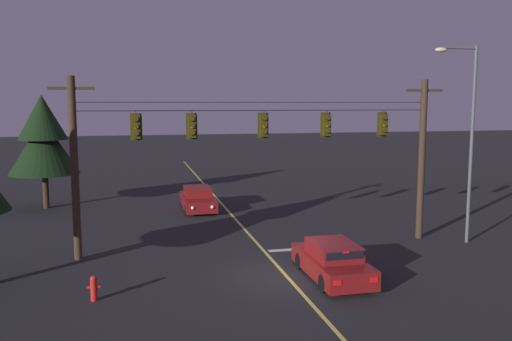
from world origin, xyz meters
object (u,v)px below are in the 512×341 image
traffic_light_left_inner (192,126)px  traffic_light_rightmost (384,124)px  street_lamp_corner (467,128)px  fire_hydrant (94,288)px  tree_verge_near (43,138)px  traffic_light_centre (264,126)px  car_oncoming_lead (198,199)px  car_waiting_near_lane (332,261)px  traffic_light_leftmost (136,127)px  traffic_light_right_inner (327,125)px

traffic_light_left_inner → traffic_light_rightmost: size_ratio=1.00×
street_lamp_corner → fire_hydrant: (-16.09, -3.74, -4.86)m
fire_hydrant → tree_verge_near: bearing=103.0°
traffic_light_centre → traffic_light_rightmost: bearing=0.0°
car_oncoming_lead → fire_hydrant: (-5.13, -14.10, -0.21)m
traffic_light_rightmost → car_waiting_near_lane: size_ratio=0.28×
traffic_light_centre → traffic_light_rightmost: same height
car_oncoming_lead → tree_verge_near: size_ratio=0.64×
tree_verge_near → car_oncoming_lead: bearing=-16.6°
street_lamp_corner → traffic_light_rightmost: bearing=160.6°
traffic_light_rightmost → car_waiting_near_lane: (-4.22, -4.66, -4.80)m
traffic_light_centre → fire_hydrant: bearing=-144.5°
traffic_light_left_inner → car_waiting_near_lane: (4.56, -4.66, -4.80)m
traffic_light_centre → car_oncoming_lead: traffic_light_centre is taller
traffic_light_rightmost → tree_verge_near: bearing=144.4°
traffic_light_leftmost → traffic_light_centre: size_ratio=1.00×
traffic_light_right_inner → traffic_light_left_inner: bearing=180.0°
traffic_light_centre → traffic_light_right_inner: 2.89m
car_waiting_near_lane → car_oncoming_lead: (-3.28, 13.80, -0.00)m
traffic_light_leftmost → tree_verge_near: bearing=114.7°
traffic_light_leftmost → car_waiting_near_lane: bearing=-34.2°
traffic_light_right_inner → car_waiting_near_lane: size_ratio=0.28×
traffic_light_leftmost → traffic_light_right_inner: 8.32m
traffic_light_right_inner → tree_verge_near: 18.16m
car_waiting_near_lane → traffic_light_leftmost: bearing=145.8°
traffic_light_centre → traffic_light_right_inner: bearing=0.0°
traffic_light_centre → car_waiting_near_lane: size_ratio=0.28×
tree_verge_near → traffic_light_left_inner: bearing=-56.8°
fire_hydrant → traffic_light_right_inner: bearing=26.7°
traffic_light_left_inner → traffic_light_centre: same height
car_waiting_near_lane → fire_hydrant: car_waiting_near_lane is taller
traffic_light_right_inner → street_lamp_corner: 6.36m
traffic_light_leftmost → car_waiting_near_lane: traffic_light_leftmost is taller
traffic_light_rightmost → fire_hydrant: bearing=-158.5°
car_waiting_near_lane → tree_verge_near: tree_verge_near is taller
traffic_light_centre → fire_hydrant: size_ratio=1.45×
traffic_light_centre → traffic_light_leftmost: bearing=180.0°
traffic_light_right_inner → street_lamp_corner: bearing=-11.1°
car_waiting_near_lane → car_oncoming_lead: bearing=103.3°
street_lamp_corner → fire_hydrant: bearing=-166.9°
car_oncoming_lead → traffic_light_centre: bearing=-78.6°
car_waiting_near_lane → car_oncoming_lead: same height
traffic_light_leftmost → car_oncoming_lead: (3.58, 9.14, -4.80)m
car_waiting_near_lane → traffic_light_centre: bearing=107.1°
traffic_light_centre → street_lamp_corner: 9.21m
tree_verge_near → fire_hydrant: bearing=-77.0°
fire_hydrant → traffic_light_rightmost: bearing=21.5°
traffic_light_leftmost → traffic_light_right_inner: same height
car_oncoming_lead → street_lamp_corner: street_lamp_corner is taller
traffic_light_right_inner → car_oncoming_lead: 11.36m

